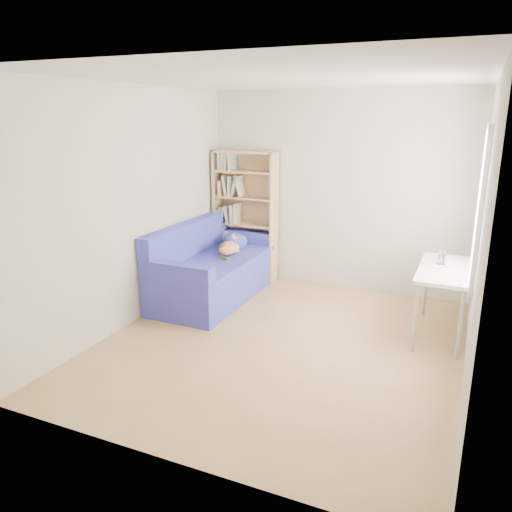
{
  "coord_description": "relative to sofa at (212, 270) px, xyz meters",
  "views": [
    {
      "loc": [
        1.66,
        -4.42,
        2.29
      ],
      "look_at": [
        -0.37,
        0.19,
        0.85
      ],
      "focal_mm": 35.0,
      "sensor_mm": 36.0,
      "label": 1
    }
  ],
  "objects": [
    {
      "name": "pen_cup",
      "position": [
        2.74,
        0.07,
        0.45
      ],
      "size": [
        0.09,
        0.09,
        0.16
      ],
      "color": "white",
      "rests_on": "desk"
    },
    {
      "name": "desk",
      "position": [
        2.79,
        -0.07,
        0.31
      ],
      "size": [
        0.52,
        1.13,
        0.75
      ],
      "color": "white",
      "rests_on": "ground"
    },
    {
      "name": "bookshelf",
      "position": [
        0.06,
        0.89,
        0.48
      ],
      "size": [
        0.9,
        0.28,
        1.8
      ],
      "color": "tan",
      "rests_on": "ground"
    },
    {
      "name": "room_shell",
      "position": [
        1.42,
        -0.92,
        1.28
      ],
      "size": [
        3.54,
        4.04,
        2.62
      ],
      "color": "silver",
      "rests_on": "ground"
    },
    {
      "name": "sofa",
      "position": [
        0.0,
        0.0,
        0.0
      ],
      "size": [
        0.93,
        1.93,
        0.95
      ],
      "rotation": [
        0.0,
        0.0,
        -0.0
      ],
      "color": "navy",
      "rests_on": "ground"
    },
    {
      "name": "ground",
      "position": [
        1.32,
        -0.95,
        -0.36
      ],
      "size": [
        4.0,
        4.0,
        0.0
      ],
      "primitive_type": "plane",
      "color": "#A77C4B",
      "rests_on": "ground"
    }
  ]
}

